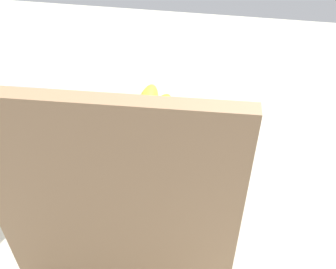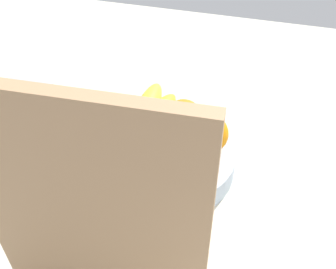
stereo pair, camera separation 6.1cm
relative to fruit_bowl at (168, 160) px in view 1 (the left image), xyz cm
name	(u,v)px [view 1 (the left image)]	position (x,y,z in cm)	size (l,w,h in cm)	color
ground_plane	(186,175)	(-3.61, -0.27, -3.91)	(180.00, 140.00, 3.00)	beige
fruit_bowl	(168,160)	(0.00, 0.00, 0.00)	(25.25, 25.25, 4.82)	#AFC3DC
orange_front_left	(208,131)	(-7.02, -2.73, 5.96)	(7.10, 7.10, 7.10)	orange
orange_front_right	(180,117)	(-1.38, -6.00, 5.96)	(7.10, 7.10, 7.10)	orange
orange_center	(142,122)	(5.52, -3.23, 5.96)	(7.10, 7.10, 7.10)	orange
orange_back_left	(126,141)	(7.13, 2.32, 5.96)	(7.10, 7.10, 7.10)	orange
orange_back_right	(151,162)	(1.71, 6.87, 5.96)	(7.10, 7.10, 7.10)	orange
orange_top_stack	(200,154)	(-6.23, 3.54, 5.96)	(7.10, 7.10, 7.10)	orange
banana_bunch	(152,128)	(2.96, 0.12, 7.71)	(16.18, 18.06, 10.60)	yellow
cutting_board	(116,224)	(1.78, 26.75, 15.59)	(28.00, 1.80, 36.00)	tan
thermos_tumbler	(34,138)	(23.11, 5.13, 6.76)	(8.57, 8.57, 18.35)	#BEB6BB
jar_lid	(75,128)	(21.63, -8.00, -1.81)	(6.25, 6.25, 1.21)	white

